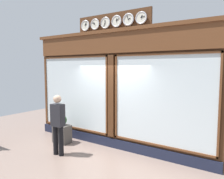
{
  "coord_description": "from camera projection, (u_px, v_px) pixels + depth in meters",
  "views": [
    {
      "loc": [
        -3.81,
        5.5,
        2.44
      ],
      "look_at": [
        0.0,
        0.0,
        1.78
      ],
      "focal_mm": 35.97,
      "sensor_mm": 36.0,
      "label": 1
    }
  ],
  "objects": [
    {
      "name": "planter_shrub",
      "position": [
        62.0,
        120.0,
        7.23
      ],
      "size": [
        0.33,
        0.33,
        0.33
      ],
      "primitive_type": "sphere",
      "color": "#285623",
      "rests_on": "planter_box"
    },
    {
      "name": "pedestrian",
      "position": [
        58.0,
        122.0,
        6.19
      ],
      "size": [
        0.38,
        0.25,
        1.69
      ],
      "color": "black",
      "rests_on": "ground_plane"
    },
    {
      "name": "shop_facade",
      "position": [
        114.0,
        88.0,
        6.83
      ],
      "size": [
        6.32,
        0.42,
        4.02
      ],
      "color": "#4C2B16",
      "rests_on": "ground_plane"
    },
    {
      "name": "planter_box",
      "position": [
        62.0,
        134.0,
        7.28
      ],
      "size": [
        0.56,
        0.36,
        0.59
      ],
      "primitive_type": "cube",
      "color": "#4C4742",
      "rests_on": "ground_plane"
    }
  ]
}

